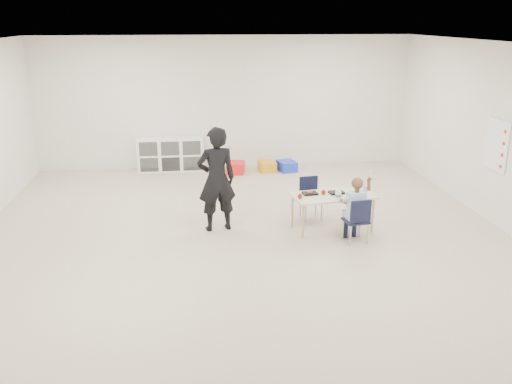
{
  "coord_description": "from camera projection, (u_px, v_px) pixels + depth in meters",
  "views": [
    {
      "loc": [
        -0.7,
        -7.13,
        3.14
      ],
      "look_at": [
        0.13,
        -0.09,
        0.85
      ],
      "focal_mm": 38.0,
      "sensor_mm": 36.0,
      "label": 1
    }
  ],
  "objects": [
    {
      "name": "bin_red",
      "position": [
        236.0,
        168.0,
        11.46
      ],
      "size": [
        0.44,
        0.52,
        0.22
      ],
      "primitive_type": "cube",
      "rotation": [
        0.0,
        0.0,
        -0.2
      ],
      "color": "red",
      "rests_on": "ground"
    },
    {
      "name": "apple_far",
      "position": [
        300.0,
        196.0,
        8.06
      ],
      "size": [
        0.07,
        0.07,
        0.07
      ],
      "primitive_type": "sphere",
      "color": "maroon",
      "rests_on": "table"
    },
    {
      "name": "bread_roll",
      "position": [
        355.0,
        193.0,
        8.2
      ],
      "size": [
        0.09,
        0.09,
        0.07
      ],
      "primitive_type": "ellipsoid",
      "color": "tan",
      "rests_on": "table"
    },
    {
      "name": "bin_blue",
      "position": [
        287.0,
        166.0,
        11.61
      ],
      "size": [
        0.43,
        0.5,
        0.21
      ],
      "primitive_type": "cube",
      "rotation": [
        0.0,
        0.0,
        0.24
      ],
      "color": "blue",
      "rests_on": "ground"
    },
    {
      "name": "bin_yellow",
      "position": [
        267.0,
        166.0,
        11.61
      ],
      "size": [
        0.38,
        0.46,
        0.21
      ],
      "primitive_type": "cube",
      "rotation": [
        0.0,
        0.0,
        0.11
      ],
      "color": "orange",
      "rests_on": "ground"
    },
    {
      "name": "room",
      "position": [
        246.0,
        152.0,
        7.35
      ],
      "size": [
        9.0,
        9.02,
        2.8
      ],
      "color": "#C5B397",
      "rests_on": "ground"
    },
    {
      "name": "rules_poster",
      "position": [
        497.0,
        145.0,
        8.41
      ],
      "size": [
        0.02,
        0.6,
        0.8
      ],
      "primitive_type": "cube",
      "color": "white",
      "rests_on": "room"
    },
    {
      "name": "chair_near",
      "position": [
        356.0,
        220.0,
        7.86
      ],
      "size": [
        0.37,
        0.35,
        0.68
      ],
      "primitive_type": null,
      "rotation": [
        0.0,
        0.0,
        0.14
      ],
      "color": "black",
      "rests_on": "ground"
    },
    {
      "name": "milk_carton",
      "position": [
        338.0,
        194.0,
        8.11
      ],
      "size": [
        0.08,
        0.08,
        0.1
      ],
      "primitive_type": "cube",
      "rotation": [
        0.0,
        0.0,
        0.14
      ],
      "color": "white",
      "rests_on": "table"
    },
    {
      "name": "chair_far",
      "position": [
        311.0,
        199.0,
        8.76
      ],
      "size": [
        0.37,
        0.35,
        0.68
      ],
      "primitive_type": null,
      "rotation": [
        0.0,
        0.0,
        0.14
      ],
      "color": "black",
      "rests_on": "ground"
    },
    {
      "name": "child",
      "position": [
        357.0,
        207.0,
        7.8
      ],
      "size": [
        0.51,
        0.51,
        1.08
      ],
      "primitive_type": null,
      "rotation": [
        0.0,
        0.0,
        0.14
      ],
      "color": "#B1D2F0",
      "rests_on": "chair_near"
    },
    {
      "name": "table",
      "position": [
        332.0,
        212.0,
        8.33
      ],
      "size": [
        1.31,
        0.78,
        0.57
      ],
      "rotation": [
        0.0,
        0.0,
        0.14
      ],
      "color": "beige",
      "rests_on": "ground"
    },
    {
      "name": "apple_near",
      "position": [
        323.0,
        192.0,
        8.24
      ],
      "size": [
        0.07,
        0.07,
        0.07
      ],
      "primitive_type": "sphere",
      "color": "maroon",
      "rests_on": "table"
    },
    {
      "name": "cubby_shelf",
      "position": [
        171.0,
        154.0,
        11.59
      ],
      "size": [
        1.4,
        0.4,
        0.7
      ],
      "primitive_type": "cube",
      "color": "white",
      "rests_on": "ground"
    },
    {
      "name": "lunch_tray_near",
      "position": [
        336.0,
        192.0,
        8.3
      ],
      "size": [
        0.24,
        0.19,
        0.03
      ],
      "primitive_type": "cube",
      "rotation": [
        0.0,
        0.0,
        0.14
      ],
      "color": "black",
      "rests_on": "table"
    },
    {
      "name": "lunch_tray_far",
      "position": [
        310.0,
        193.0,
        8.26
      ],
      "size": [
        0.24,
        0.19,
        0.03
      ],
      "primitive_type": "cube",
      "rotation": [
        0.0,
        0.0,
        0.14
      ],
      "color": "black",
      "rests_on": "table"
    },
    {
      "name": "adult",
      "position": [
        217.0,
        179.0,
        8.18
      ],
      "size": [
        0.65,
        0.49,
        1.61
      ],
      "primitive_type": "imported",
      "rotation": [
        0.0,
        0.0,
        3.34
      ],
      "color": "black",
      "rests_on": "ground"
    }
  ]
}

